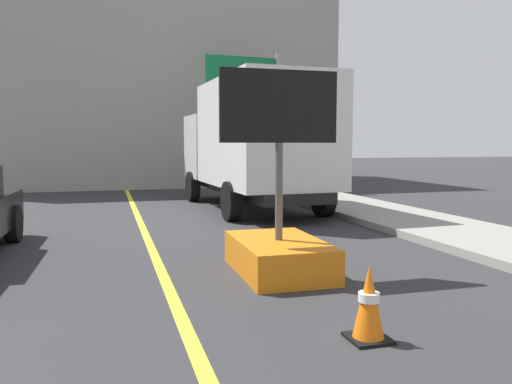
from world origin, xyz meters
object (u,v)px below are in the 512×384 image
object	(u,v)px
box_truck	(254,142)
highway_guide_sign	(258,97)
traffic_cone_mid_lane	(369,303)
arrow_board_trailer	(279,238)

from	to	relation	value
box_truck	highway_guide_sign	world-z (taller)	highway_guide_sign
box_truck	highway_guide_sign	bearing A→B (deg)	72.37
traffic_cone_mid_lane	arrow_board_trailer	bearing A→B (deg)	89.92
box_truck	highway_guide_sign	size ratio (longest dim) A/B	1.33
box_truck	traffic_cone_mid_lane	bearing A→B (deg)	-99.79
box_truck	traffic_cone_mid_lane	xyz separation A→B (m)	(-1.54, -8.93, -1.46)
box_truck	highway_guide_sign	xyz separation A→B (m)	(1.50, 4.73, 1.62)
traffic_cone_mid_lane	highway_guide_sign	bearing A→B (deg)	77.44
arrow_board_trailer	traffic_cone_mid_lane	size ratio (longest dim) A/B	3.93
traffic_cone_mid_lane	box_truck	bearing A→B (deg)	80.21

